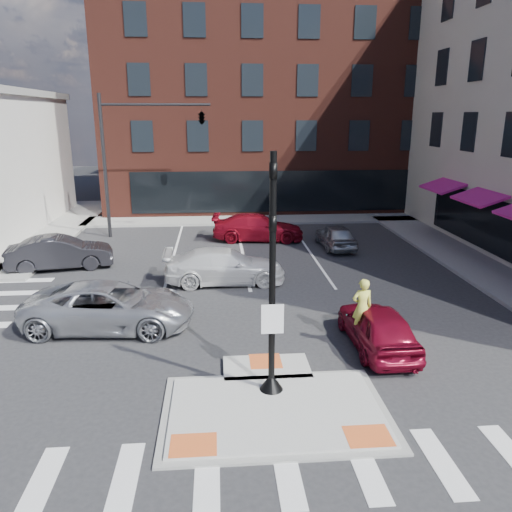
{
  "coord_description": "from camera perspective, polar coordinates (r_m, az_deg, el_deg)",
  "views": [
    {
      "loc": [
        -1.3,
        -10.87,
        6.89
      ],
      "look_at": [
        0.08,
        6.24,
        2.0
      ],
      "focal_mm": 35.0,
      "sensor_mm": 36.0,
      "label": 1
    }
  ],
  "objects": [
    {
      "name": "sidewalk_n",
      "position": [
        33.84,
        2.79,
        4.26
      ],
      "size": [
        26.0,
        3.0,
        0.15
      ],
      "primitive_type": "cube",
      "color": "gray",
      "rests_on": "ground"
    },
    {
      "name": "signal_pole",
      "position": [
        12.21,
        1.85,
        -5.91
      ],
      "size": [
        0.6,
        0.6,
        5.98
      ],
      "color": "black",
      "rests_on": "refuge_island"
    },
    {
      "name": "silver_suv",
      "position": [
        17.29,
        -16.37,
        -5.51
      ],
      "size": [
        5.71,
        2.97,
        1.54
      ],
      "primitive_type": "imported",
      "rotation": [
        0.0,
        0.0,
        1.49
      ],
      "color": "silver",
      "rests_on": "ground"
    },
    {
      "name": "white_pickup",
      "position": [
        21.03,
        -3.59,
        -1.15
      ],
      "size": [
        5.08,
        2.14,
        1.47
      ],
      "primitive_type": "imported",
      "rotation": [
        0.0,
        0.0,
        1.59
      ],
      "color": "silver",
      "rests_on": "ground"
    },
    {
      "name": "mast_arm_signal",
      "position": [
        28.96,
        -9.21,
        14.35
      ],
      "size": [
        6.1,
        2.24,
        8.0
      ],
      "color": "black",
      "rests_on": "ground"
    },
    {
      "name": "building_far_left",
      "position": [
        62.95,
        -7.29,
        14.06
      ],
      "size": [
        10.0,
        12.0,
        10.0
      ],
      "primitive_type": "cube",
      "color": "slate",
      "rests_on": "ground"
    },
    {
      "name": "building_far_right",
      "position": [
        65.68,
        4.56,
        15.07
      ],
      "size": [
        12.0,
        12.0,
        12.0
      ],
      "primitive_type": "cube",
      "color": "brown",
      "rests_on": "ground"
    },
    {
      "name": "bg_car_silver",
      "position": [
        26.89,
        9.08,
        2.27
      ],
      "size": [
        1.72,
        3.87,
        1.29
      ],
      "primitive_type": "imported",
      "rotation": [
        0.0,
        0.0,
        3.19
      ],
      "color": "#A7ABAE",
      "rests_on": "ground"
    },
    {
      "name": "bg_car_dark",
      "position": [
        24.61,
        -21.46,
        0.36
      ],
      "size": [
        4.87,
        2.52,
        1.53
      ],
      "primitive_type": "imported",
      "rotation": [
        0.0,
        0.0,
        1.77
      ],
      "color": "#242328",
      "rests_on": "ground"
    },
    {
      "name": "ground",
      "position": [
        12.93,
        1.95,
        -16.3
      ],
      "size": [
        120.0,
        120.0,
        0.0
      ],
      "primitive_type": "plane",
      "color": "#28282B",
      "rests_on": "ground"
    },
    {
      "name": "bg_car_red",
      "position": [
        28.16,
        0.22,
        3.28
      ],
      "size": [
        5.27,
        2.58,
        1.48
      ],
      "primitive_type": "imported",
      "rotation": [
        0.0,
        0.0,
        1.47
      ],
      "color": "maroon",
      "rests_on": "ground"
    },
    {
      "name": "cyclist",
      "position": [
        15.59,
        11.91,
        -7.69
      ],
      "size": [
        0.8,
        1.8,
        2.2
      ],
      "rotation": [
        0.0,
        0.0,
        3.25
      ],
      "color": "#3F3F44",
      "rests_on": "ground"
    },
    {
      "name": "red_sedan",
      "position": [
        15.7,
        13.73,
        -7.84
      ],
      "size": [
        1.7,
        4.09,
        1.38
      ],
      "primitive_type": "imported",
      "rotation": [
        0.0,
        0.0,
        3.16
      ],
      "color": "maroon",
      "rests_on": "ground"
    },
    {
      "name": "building_n",
      "position": [
        43.08,
        1.16,
        17.11
      ],
      "size": [
        24.4,
        18.4,
        15.5
      ],
      "color": "#502119",
      "rests_on": "ground"
    },
    {
      "name": "sidewalk_e",
      "position": [
        25.07,
        24.48,
        -1.35
      ],
      "size": [
        3.0,
        24.0,
        0.15
      ],
      "primitive_type": "cube",
      "color": "gray",
      "rests_on": "ground"
    },
    {
      "name": "refuge_island",
      "position": [
        12.69,
        2.09,
        -16.73
      ],
      "size": [
        5.4,
        4.65,
        0.13
      ],
      "color": "gray",
      "rests_on": "ground"
    }
  ]
}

